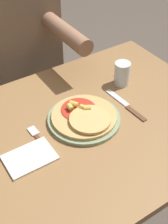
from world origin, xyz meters
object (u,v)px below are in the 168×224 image
plate (84,119)px  dining_table (79,152)px  drinking_glass (122,74)px  person_diner (25,53)px  pizza (85,116)px  fork (40,140)px  knife (126,105)px

plate → dining_table: bearing=-148.0°
plate → drinking_glass: size_ratio=2.69×
drinking_glass → person_diner: bearing=114.6°
pizza → drinking_glass: 0.28m
pizza → fork: (-0.18, 0.00, -0.02)m
plate → drinking_glass: bearing=22.5°
dining_table → plate: plate is taller
fork → drinking_glass: bearing=14.0°
fork → person_diner: 0.63m
fork → person_diner: person_diner is taller
dining_table → knife: knife is taller
person_diner → plate: bearing=-93.4°
dining_table → plate: bearing=32.0°
knife → person_diner: (-0.15, 0.61, -0.03)m
fork → knife: bearing=-2.8°
plate → fork: plate is taller
pizza → person_diner: person_diner is taller
dining_table → drinking_glass: drinking_glass is taller
knife → person_diner: size_ratio=0.17×
fork → drinking_glass: 0.45m
dining_table → pizza: bearing=26.5°
plate → fork: size_ratio=1.50×
plate → fork: bearing=-179.1°
dining_table → knife: (0.22, 0.00, 0.13)m
fork → drinking_glass: size_ratio=1.79×
drinking_glass → person_diner: person_diner is taller
pizza → drinking_glass: size_ratio=2.40×
plate → pizza: bearing=-90.6°
fork → drinking_glass: drinking_glass is taller
plate → knife: (0.18, -0.02, -0.00)m
dining_table → drinking_glass: size_ratio=11.48×
plate → pizza: pizza is taller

